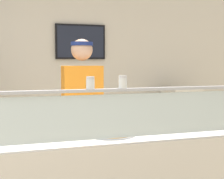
% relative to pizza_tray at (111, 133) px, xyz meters
% --- Properties ---
extents(shop_rear_unit, '(6.54, 0.13, 2.70)m').
position_rel_pizza_tray_xyz_m(shop_rear_unit, '(0.04, 2.24, 0.39)').
color(shop_rear_unit, silver).
rests_on(shop_rear_unit, ground).
extents(sneeze_guard, '(1.96, 0.06, 0.40)m').
position_rel_pizza_tray_xyz_m(sneeze_guard, '(0.04, -0.28, 0.24)').
color(sneeze_guard, '#B2B5BC').
rests_on(sneeze_guard, serving_counter).
extents(pizza_tray, '(0.41, 0.41, 0.04)m').
position_rel_pizza_tray_xyz_m(pizza_tray, '(0.00, 0.00, 0.00)').
color(pizza_tray, '#9EA0A8').
rests_on(pizza_tray, serving_counter).
extents(pizza_server, '(0.11, 0.29, 0.01)m').
position_rel_pizza_tray_xyz_m(pizza_server, '(-0.03, -0.02, 0.02)').
color(pizza_server, '#ADAFB7').
rests_on(pizza_server, pizza_tray).
extents(parmesan_shaker, '(0.06, 0.06, 0.09)m').
position_rel_pizza_tray_xyz_m(parmesan_shaker, '(-0.24, -0.28, 0.42)').
color(parmesan_shaker, white).
rests_on(parmesan_shaker, sneeze_guard).
extents(pepper_flake_shaker, '(0.06, 0.06, 0.09)m').
position_rel_pizza_tray_xyz_m(pepper_flake_shaker, '(0.00, -0.28, 0.42)').
color(pepper_flake_shaker, white).
rests_on(pepper_flake_shaker, sneeze_guard).
extents(worker_figure, '(0.41, 0.50, 1.76)m').
position_rel_pizza_tray_xyz_m(worker_figure, '(-0.09, 0.65, 0.04)').
color(worker_figure, '#23232D').
rests_on(worker_figure, ground).
extents(prep_shelf, '(0.70, 0.55, 0.95)m').
position_rel_pizza_tray_xyz_m(prep_shelf, '(1.63, 1.75, -0.49)').
color(prep_shelf, '#B7BABF').
rests_on(prep_shelf, ground).
extents(pizza_box_stack, '(0.48, 0.47, 0.22)m').
position_rel_pizza_tray_xyz_m(pizza_box_stack, '(1.63, 1.75, 0.09)').
color(pizza_box_stack, silver).
rests_on(pizza_box_stack, prep_shelf).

